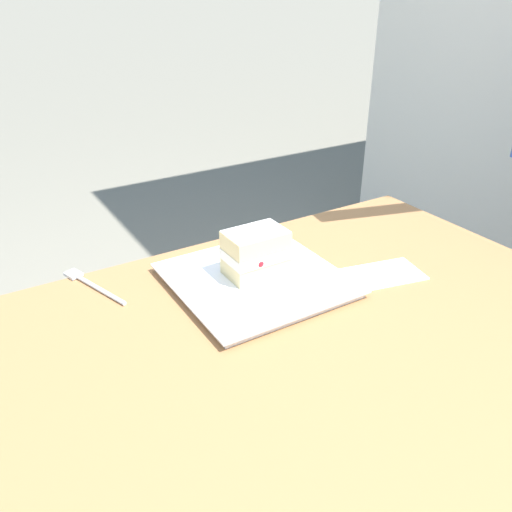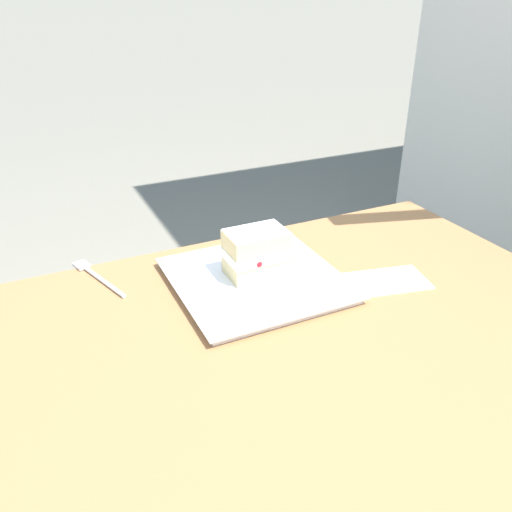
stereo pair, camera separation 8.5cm
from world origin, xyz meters
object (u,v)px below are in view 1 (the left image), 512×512
dessert_plate (256,280)px  patio_table (286,414)px  dessert_fork (91,284)px  cake_slice (256,253)px  paper_napkin (381,275)px

dessert_plate → patio_table: bearing=-109.0°
dessert_fork → patio_table: bearing=-61.9°
cake_slice → patio_table: bearing=-109.6°
dessert_fork → paper_napkin: size_ratio=0.98×
cake_slice → dessert_fork: bearing=152.6°
paper_napkin → dessert_fork: bearing=152.9°
patio_table → dessert_plate: bearing=71.0°
dessert_fork → paper_napkin: dessert_fork is taller
patio_table → dessert_plate: dessert_plate is taller
dessert_plate → cake_slice: size_ratio=2.65×
cake_slice → dessert_plate: bearing=-118.4°
patio_table → dessert_plate: size_ratio=4.08×
dessert_plate → dessert_fork: (-0.26, 0.15, -0.00)m
dessert_plate → paper_napkin: size_ratio=1.72×
patio_table → cake_slice: 0.28m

